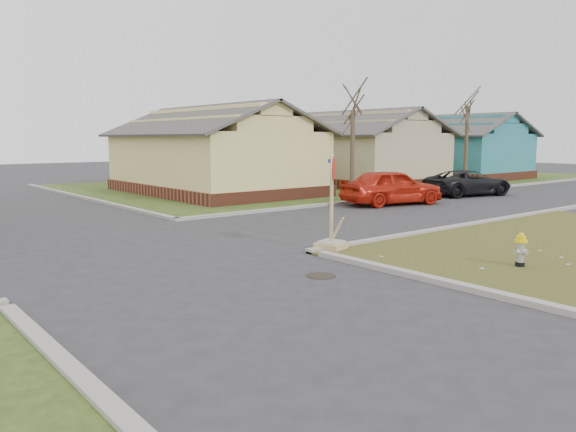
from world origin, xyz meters
TOP-DOWN VIEW (x-y plane):
  - ground at (0.00, 0.00)m, footprint 120.00×120.00m
  - verge_far_right at (22.00, 18.00)m, footprint 37.00×19.00m
  - curbs at (0.00, 5.00)m, footprint 80.00×40.00m
  - manhole at (2.20, -0.50)m, footprint 0.64×0.64m
  - side_house_yellow at (10.00, 16.50)m, footprint 7.60×11.60m
  - side_house_tan at (20.00, 16.50)m, footprint 7.60×11.60m
  - side_house_teal at (30.00, 16.50)m, footprint 7.60×11.60m
  - tree_mid_right at (14.00, 10.20)m, footprint 0.22×0.22m
  - tree_far_right at (24.00, 10.50)m, footprint 0.22×0.22m
  - fire_hydrant at (6.16, -2.80)m, footprint 0.29×0.29m
  - stop_sign at (4.25, 1.35)m, footprint 0.70×0.68m
  - red_sedan at (13.33, 7.10)m, footprint 4.92×2.88m
  - dark_pickup at (19.49, 7.31)m, footprint 5.01×3.14m

SIDE VIEW (x-z plane):
  - ground at x=0.00m, z-range 0.00..0.00m
  - curbs at x=0.00m, z-range -0.06..0.06m
  - manhole at x=2.20m, z-range 0.00..0.01m
  - verge_far_right at x=22.00m, z-range 0.00..0.05m
  - fire_hydrant at x=6.16m, z-range 0.09..0.85m
  - stop_sign at x=4.25m, z-range -0.65..1.81m
  - dark_pickup at x=19.49m, z-range 0.00..1.29m
  - red_sedan at x=13.33m, z-range 0.00..1.57m
  - tree_mid_right at x=14.00m, z-range 0.05..4.25m
  - side_house_yellow at x=10.00m, z-range -0.16..4.54m
  - side_house_tan at x=20.00m, z-range -0.16..4.54m
  - side_house_teal at x=30.00m, z-range -0.16..4.54m
  - tree_far_right at x=24.00m, z-range 0.05..4.81m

